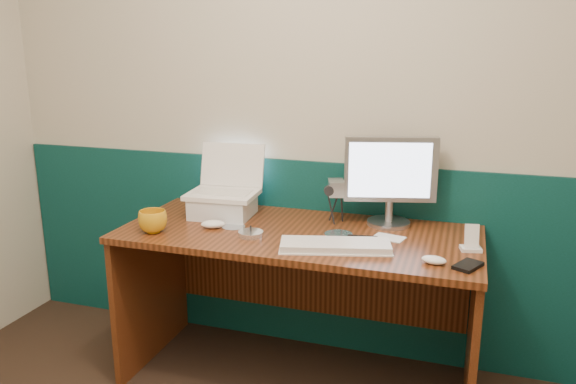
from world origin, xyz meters
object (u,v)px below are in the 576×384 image
(laptop, at_px, (222,169))
(mug, at_px, (153,221))
(monitor, at_px, (390,181))
(keyboard, at_px, (335,246))
(desk, at_px, (298,308))
(camcorder, at_px, (336,202))

(laptop, height_order, mug, laptop)
(laptop, distance_m, monitor, 0.80)
(mug, bearing_deg, laptop, 58.99)
(monitor, xyz_separation_m, keyboard, (-0.16, -0.40, -0.20))
(desk, xyz_separation_m, camcorder, (0.13, 0.19, 0.47))
(laptop, bearing_deg, keyboard, -28.59)
(desk, height_order, keyboard, keyboard)
(monitor, height_order, keyboard, monitor)
(camcorder, bearing_deg, mug, -169.75)
(laptop, height_order, monitor, monitor)
(desk, relative_size, monitor, 3.83)
(desk, bearing_deg, laptop, 164.94)
(monitor, relative_size, keyboard, 0.93)
(desk, distance_m, camcorder, 0.52)
(desk, relative_size, laptop, 4.88)
(laptop, bearing_deg, monitor, 3.98)
(keyboard, height_order, mug, mug)
(laptop, relative_size, monitor, 0.79)
(desk, bearing_deg, mug, -161.09)
(desk, relative_size, camcorder, 8.21)
(monitor, bearing_deg, mug, -170.81)
(laptop, xyz_separation_m, monitor, (0.79, 0.11, -0.03))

